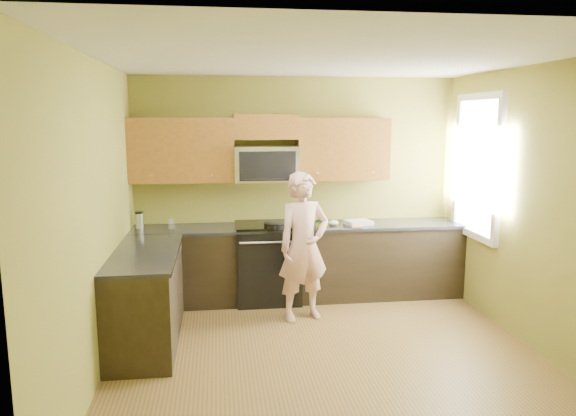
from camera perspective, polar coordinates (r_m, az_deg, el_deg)
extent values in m
plane|color=brown|center=(5.18, 4.23, -15.58)|extent=(4.00, 4.00, 0.00)
plane|color=white|center=(4.72, 4.65, 15.61)|extent=(4.00, 4.00, 0.00)
plane|color=olive|center=(6.72, 0.91, 2.28)|extent=(4.00, 0.00, 4.00)
plane|color=olive|center=(2.90, 12.67, -7.72)|extent=(4.00, 0.00, 4.00)
plane|color=olive|center=(4.78, -19.75, -1.25)|extent=(0.00, 4.00, 4.00)
plane|color=olive|center=(5.54, 25.13, -0.18)|extent=(0.00, 4.00, 4.00)
cube|color=black|center=(6.60, 1.27, -5.91)|extent=(4.00, 0.60, 0.88)
cube|color=black|center=(5.53, -14.82, -9.34)|extent=(0.60, 1.60, 0.88)
cube|color=black|center=(6.49, 1.30, -2.01)|extent=(4.00, 0.62, 0.04)
cube|color=black|center=(5.40, -14.93, -4.71)|extent=(0.62, 1.60, 0.04)
cube|color=brown|center=(6.45, -2.41, 8.65)|extent=(0.76, 0.33, 0.30)
imported|color=#E57E72|center=(5.85, 1.68, -4.13)|extent=(0.68, 0.55, 1.63)
cube|color=#B27F47|center=(6.40, 7.44, -2.01)|extent=(0.14, 0.14, 0.01)
ellipsoid|color=silver|center=(6.35, -0.78, -1.81)|extent=(0.12, 0.13, 0.06)
ellipsoid|color=silver|center=(6.48, 4.88, -1.59)|extent=(0.14, 0.15, 0.07)
cube|color=white|center=(6.58, 7.51, -1.53)|extent=(0.35, 0.31, 0.05)
cylinder|color=silver|center=(6.41, -12.29, -1.63)|extent=(0.09, 0.09, 0.12)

